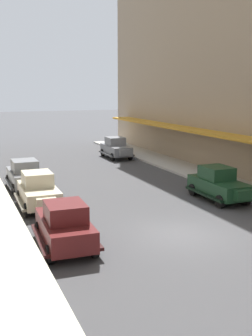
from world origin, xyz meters
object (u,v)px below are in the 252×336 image
object	(u,v)px
parked_car_0	(116,147)
parked_car_5	(65,224)
fire_hydrant	(5,196)
pedestrian_2	(7,244)
parked_car_2	(218,183)
parked_car_4	(38,190)
parked_car_3	(24,174)

from	to	relation	value
parked_car_0	parked_car_5	size ratio (longest dim) A/B	0.99
fire_hydrant	pedestrian_2	world-z (taller)	pedestrian_2
parked_car_0	fire_hydrant	bearing A→B (deg)	-132.37
fire_hydrant	pedestrian_2	distance (m)	8.33
parked_car_0	parked_car_2	distance (m)	15.28
fire_hydrant	pedestrian_2	xyz separation A→B (m)	(-0.85, -8.28, 0.43)
parked_car_2	fire_hydrant	xyz separation A→B (m)	(-11.08, 3.27, -0.38)
parked_car_2	parked_car_4	distance (m)	9.75
parked_car_5	parked_car_2	bearing A→B (deg)	20.40
parked_car_2	parked_car_3	size ratio (longest dim) A/B	1.00
parked_car_3	fire_hydrant	xyz separation A→B (m)	(-1.59, -3.40, -0.38)
parked_car_4	parked_car_5	bearing A→B (deg)	-91.07
parked_car_5	parked_car_0	bearing A→B (deg)	63.34
parked_car_4	pedestrian_2	xyz separation A→B (m)	(-2.44, -7.29, 0.05)
parked_car_5	pedestrian_2	bearing A→B (deg)	-148.32
parked_car_5	pedestrian_2	size ratio (longest dim) A/B	2.63
parked_car_0	parked_car_2	size ratio (longest dim) A/B	1.00
parked_car_2	parked_car_3	xyz separation A→B (m)	(-9.49, 6.67, 0.00)
parked_car_3	parked_car_4	bearing A→B (deg)	-89.85
fire_hydrant	parked_car_0	bearing A→B (deg)	47.63
parked_car_0	parked_car_4	size ratio (longest dim) A/B	1.00
parked_car_0	parked_car_3	world-z (taller)	same
parked_car_2	pedestrian_2	size ratio (longest dim) A/B	2.61
parked_car_5	fire_hydrant	size ratio (longest dim) A/B	5.27
parked_car_2	parked_car_3	world-z (taller)	same
parked_car_4	parked_car_5	world-z (taller)	same
fire_hydrant	pedestrian_2	bearing A→B (deg)	-95.84
parked_car_2	fire_hydrant	world-z (taller)	parked_car_2
parked_car_3	parked_car_4	distance (m)	4.39
parked_car_2	pedestrian_2	bearing A→B (deg)	-157.22
parked_car_3	parked_car_4	xyz separation A→B (m)	(0.01, -4.39, 0.00)
parked_car_0	parked_car_5	distance (m)	21.09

